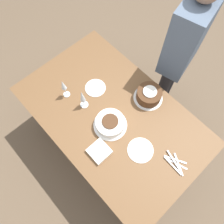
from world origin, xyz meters
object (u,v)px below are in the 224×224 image
Objects in this scene: cake_front_chocolate at (149,95)px; wine_glass_far at (63,86)px; cake_center_white at (110,123)px; wine_glass_near at (82,97)px; person_cutting at (182,48)px.

wine_glass_far is at bearing 44.56° from cake_front_chocolate.
cake_center_white is 0.47m from wine_glass_far.
wine_glass_far is at bearing 15.06° from wine_glass_near.
wine_glass_far is 0.13× the size of person_cutting.
wine_glass_near is (0.28, 0.04, 0.10)m from cake_center_white.
person_cutting is (0.04, -0.85, 0.15)m from cake_center_white.
cake_center_white is 0.17× the size of person_cutting.
wine_glass_far is 1.02m from person_cutting.
wine_glass_far is (0.45, 0.08, 0.10)m from cake_center_white.
person_cutting is (-0.23, -0.89, 0.05)m from wine_glass_near.
cake_center_white is 1.23× the size of wine_glass_near.
wine_glass_near is 0.18m from wine_glass_far.
wine_glass_near is at bearing 54.22° from cake_front_chocolate.
cake_front_chocolate is 0.54m from wine_glass_near.
cake_center_white is 0.30m from wine_glass_near.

